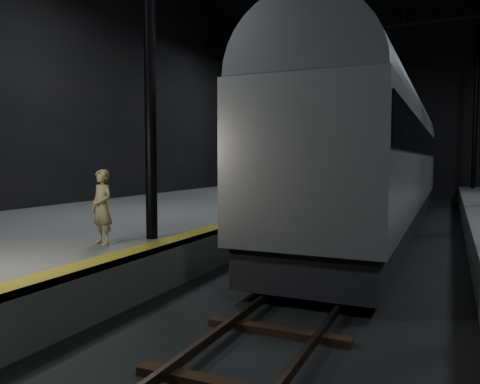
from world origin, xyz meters
The scene contains 6 objects.
ground centered at (0.00, 0.00, 0.00)m, with size 44.00×44.00×0.00m, color black.
platform_left centered at (-7.50, 0.00, 0.50)m, with size 9.00×43.80×1.00m, color #565654.
tactile_strip centered at (-3.25, 0.00, 1.00)m, with size 0.50×43.80×0.01m, color olive.
track centered at (0.00, 0.00, 0.07)m, with size 2.40×43.00×0.24m.
train centered at (0.00, 5.73, 3.21)m, with size 3.22×21.54×5.76m.
woman centered at (-4.29, -5.11, 1.81)m, with size 0.59×0.39×1.61m, color #978C5C.
Camera 1 is at (2.47, -12.95, 2.82)m, focal length 35.00 mm.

